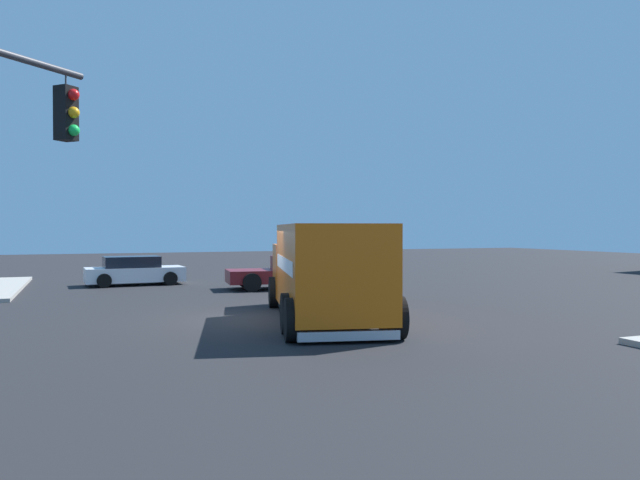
% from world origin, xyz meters
% --- Properties ---
extents(ground_plane, '(100.00, 100.00, 0.00)m').
position_xyz_m(ground_plane, '(0.00, 0.00, 0.00)').
color(ground_plane, black).
extents(delivery_truck, '(7.96, 4.33, 2.68)m').
position_xyz_m(delivery_truck, '(1.20, 1.90, 1.41)').
color(delivery_truck, orange).
rests_on(delivery_truck, ground).
extents(pickup_maroon, '(2.71, 5.39, 1.38)m').
position_xyz_m(pickup_maroon, '(-7.84, 3.91, 0.73)').
color(pickup_maroon, maroon).
rests_on(pickup_maroon, ground).
extents(sedan_white, '(2.23, 4.39, 1.31)m').
position_xyz_m(sedan_white, '(-11.98, -2.16, 0.63)').
color(sedan_white, white).
rests_on(sedan_white, ground).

